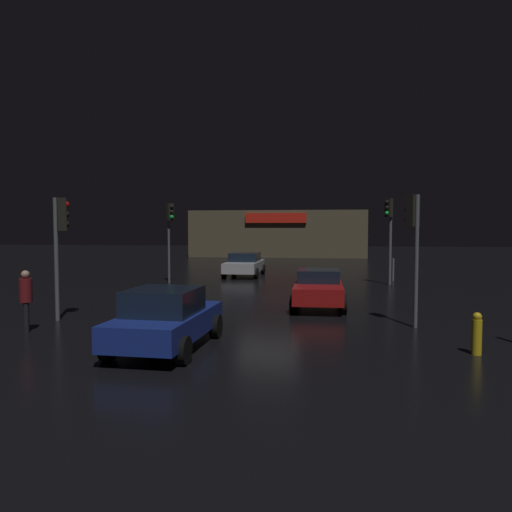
% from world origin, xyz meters
% --- Properties ---
extents(ground_plane, '(120.00, 120.00, 0.00)m').
position_xyz_m(ground_plane, '(0.00, 0.00, 0.00)').
color(ground_plane, black).
extents(store_building, '(17.50, 9.49, 4.63)m').
position_xyz_m(store_building, '(-2.38, 32.28, 2.32)').
color(store_building, brown).
rests_on(store_building, ground).
extents(traffic_signal_main, '(0.43, 0.41, 4.13)m').
position_xyz_m(traffic_signal_main, '(-5.67, 4.94, 3.07)').
color(traffic_signal_main, '#595B60').
rests_on(traffic_signal_main, ground).
extents(traffic_signal_opposite, '(0.42, 0.42, 4.33)m').
position_xyz_m(traffic_signal_opposite, '(5.48, 5.64, 3.05)').
color(traffic_signal_opposite, '#595B60').
rests_on(traffic_signal_opposite, ground).
extents(traffic_signal_cross_left, '(0.42, 0.42, 3.79)m').
position_xyz_m(traffic_signal_cross_left, '(4.76, -5.14, 2.86)').
color(traffic_signal_cross_left, '#595B60').
rests_on(traffic_signal_cross_left, ground).
extents(traffic_signal_cross_right, '(0.42, 0.42, 3.77)m').
position_xyz_m(traffic_signal_cross_right, '(-5.79, -5.54, 2.76)').
color(traffic_signal_cross_right, '#595B60').
rests_on(traffic_signal_cross_right, ground).
extents(car_near, '(1.90, 4.22, 1.34)m').
position_xyz_m(car_near, '(2.06, -1.82, 0.69)').
color(car_near, '#A51414').
rests_on(car_near, ground).
extents(car_far, '(2.04, 3.99, 1.44)m').
position_xyz_m(car_far, '(-1.43, -8.60, 0.72)').
color(car_far, navy).
rests_on(car_far, ground).
extents(car_crossing, '(2.10, 4.48, 1.40)m').
position_xyz_m(car_crossing, '(-2.44, 9.14, 0.72)').
color(car_crossing, '#B7B7BF').
rests_on(car_crossing, ground).
extents(pedestrian, '(0.47, 0.47, 1.69)m').
position_xyz_m(pedestrian, '(-5.84, -7.28, 0.99)').
color(pedestrian, black).
rests_on(pedestrian, ground).
extents(fire_hydrant, '(0.22, 0.22, 0.96)m').
position_xyz_m(fire_hydrant, '(5.65, -8.17, 0.48)').
color(fire_hydrant, gold).
rests_on(fire_hydrant, ground).
extents(bollard_kerb_a, '(0.12, 0.12, 1.23)m').
position_xyz_m(bollard_kerb_a, '(5.98, 7.62, 0.61)').
color(bollard_kerb_a, '#595B60').
rests_on(bollard_kerb_a, ground).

